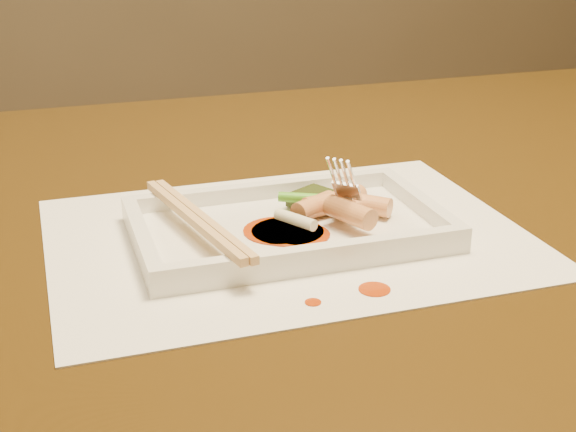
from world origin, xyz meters
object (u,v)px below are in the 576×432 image
object	(u,v)px
placemat	(288,236)
fork	(359,130)
table	(343,295)
plate_base	(288,231)
chopstick_a	(192,219)

from	to	relation	value
placemat	fork	size ratio (longest dim) A/B	2.86
table	plate_base	world-z (taller)	plate_base
placemat	fork	xyz separation A→B (m)	(0.07, 0.02, 0.08)
plate_base	chopstick_a	world-z (taller)	chopstick_a
chopstick_a	fork	distance (m)	0.16
fork	plate_base	bearing A→B (deg)	-165.58
chopstick_a	fork	xyz separation A→B (m)	(0.15, 0.02, 0.06)
chopstick_a	placemat	bearing A→B (deg)	0.00
plate_base	fork	bearing A→B (deg)	14.42
placemat	chopstick_a	xyz separation A→B (m)	(-0.08, 0.00, 0.03)
placemat	plate_base	bearing A→B (deg)	0.00
table	placemat	size ratio (longest dim) A/B	3.50
plate_base	fork	distance (m)	0.11
plate_base	chopstick_a	distance (m)	0.08
table	placemat	bearing A→B (deg)	-140.82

